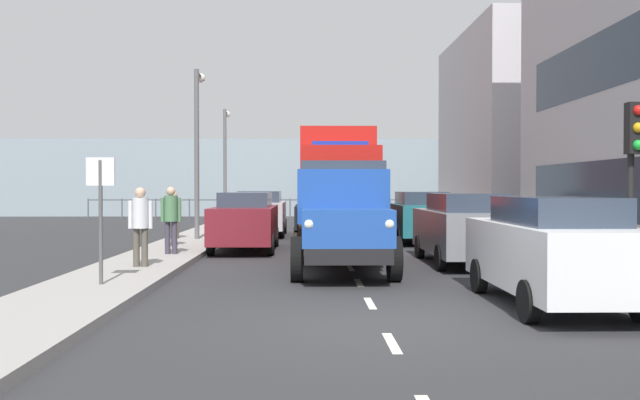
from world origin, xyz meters
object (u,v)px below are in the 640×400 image
Objects in this scene: car_grey_kerbside_1 at (465,227)px; car_silver_oppositeside_1 at (260,213)px; car_teal_kerbside_2 at (420,216)px; pedestrian_by_lamp at (170,212)px; pedestrian_near_railing at (171,214)px; pedestrian_couple_a at (174,211)px; truck_vintage_blue at (342,219)px; pedestrian_strolling at (140,220)px; lamp_post_far at (225,154)px; lorry_cargo_red at (336,181)px; car_maroon_oppositeside_0 at (245,220)px; lamp_post_promenade at (198,136)px; car_white_kerbside_near at (551,249)px; street_sign at (101,198)px; traffic_light_near at (634,153)px.

car_grey_kerbside_1 and car_silver_oppositeside_1 have the same top height.
car_teal_kerbside_2 is 2.57× the size of pedestrian_by_lamp.
pedestrian_couple_a is at bearing -79.98° from pedestrian_near_railing.
truck_vintage_blue is 4.37m from pedestrian_strolling.
car_grey_kerbside_1 is 7.63m from pedestrian_strolling.
car_grey_kerbside_1 is 6.55m from car_teal_kerbside_2.
pedestrian_couple_a is at bearing -0.40° from car_teal_kerbside_2.
lamp_post_far reaches higher than car_teal_kerbside_2.
pedestrian_near_railing is at bearing -34.28° from truck_vintage_blue.
truck_vintage_blue is 0.69× the size of lorry_cargo_red.
pedestrian_couple_a reaches higher than car_maroon_oppositeside_0.
pedestrian_by_lamp is 3.08m from pedestrian_couple_a.
car_teal_kerbside_2 is at bearing 179.67° from lamp_post_promenade.
pedestrian_couple_a is at bearing 87.26° from lamp_post_far.
car_teal_kerbside_2 is 8.30m from pedestrian_couple_a.
truck_vintage_blue is 9.39m from lorry_cargo_red.
lorry_cargo_red is at bearing -125.22° from pedestrian_near_railing.
car_white_kerbside_near and car_maroon_oppositeside_0 have the same top height.
car_grey_kerbside_1 is at bearing -149.73° from street_sign.
pedestrian_strolling is at bearing -17.91° from traffic_light_near.
car_silver_oppositeside_1 is 7.85m from lamp_post_far.
truck_vintage_blue is at bearing 145.72° from pedestrian_near_railing.
car_teal_kerbside_2 is (0.00, -6.55, -0.00)m from car_grey_kerbside_1.
traffic_light_near is at bearing 110.85° from lorry_cargo_red.
traffic_light_near reaches higher than car_silver_oppositeside_1.
pedestrian_near_railing is at bearing 91.74° from lamp_post_promenade.
car_teal_kerbside_2 is 11.08m from pedestrian_strolling.
pedestrian_near_railing is at bearing -9.08° from car_grey_kerbside_1.
pedestrian_near_railing is at bearing 79.08° from car_silver_oppositeside_1.
lamp_post_far reaches higher than pedestrian_strolling.
lorry_cargo_red is at bearing -111.40° from street_sign.
pedestrian_near_railing is (1.69, 2.50, 0.28)m from car_maroon_oppositeside_0.
street_sign is at bearing -11.67° from car_white_kerbside_near.
lorry_cargo_red is at bearing -167.85° from lamp_post_promenade.
car_silver_oppositeside_1 is (2.85, -2.35, -1.18)m from lorry_cargo_red.
lorry_cargo_red reaches higher than car_grey_kerbside_1.
pedestrian_couple_a is at bearing -84.09° from pedestrian_strolling.
lamp_post_promenade reaches higher than car_teal_kerbside_2.
lorry_cargo_red reaches higher than car_maroon_oppositeside_0.
pedestrian_near_railing is at bearing 101.65° from pedestrian_by_lamp.
pedestrian_strolling reaches higher than car_white_kerbside_near.
pedestrian_strolling is at bearing -91.05° from street_sign.
car_white_kerbside_near is at bearing 108.76° from lamp_post_far.
lamp_post_promenade is at bearing -96.19° from pedestrian_by_lamp.
lorry_cargo_red is (-0.27, -9.34, 0.90)m from truck_vintage_blue.
truck_vintage_blue is 9.73m from lamp_post_promenade.
lamp_post_promenade is (-0.33, -3.03, 2.42)m from pedestrian_by_lamp.
street_sign is at bearing 55.55° from car_teal_kerbside_2.
pedestrian_couple_a is at bearing -57.92° from truck_vintage_blue.
truck_vintage_blue reaches higher than car_teal_kerbside_2.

